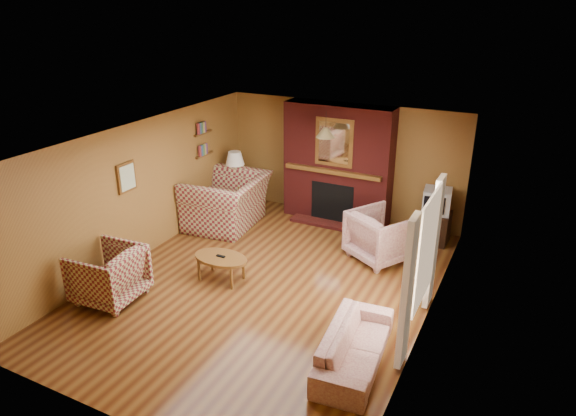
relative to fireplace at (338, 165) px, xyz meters
The scene contains 20 objects.
floor 3.21m from the fireplace, 90.00° to the right, with size 6.50×6.50×0.00m, color #49230F.
ceiling 3.22m from the fireplace, 90.00° to the right, with size 6.50×6.50×0.00m, color silver.
wall_back 0.27m from the fireplace, 90.00° to the left, with size 6.50×6.50×0.00m, color olive.
wall_front 6.23m from the fireplace, 90.00° to the right, with size 6.50×6.50×0.00m, color olive.
wall_left 3.89m from the fireplace, 129.95° to the right, with size 6.50×6.50×0.00m, color olive.
wall_right 3.89m from the fireplace, 50.05° to the right, with size 6.50×6.50×0.00m, color olive.
fireplace is the anchor object (origin of this frame).
window_right 4.02m from the fireplace, 52.40° to the right, with size 0.10×1.85×2.00m.
bookshelf 2.72m from the fireplace, 156.05° to the right, with size 0.09×0.55×0.71m.
botanical_print 4.12m from the fireplace, 126.90° to the right, with size 0.05×0.40×0.50m.
pendant_light 1.07m from the fireplace, 90.00° to the right, with size 0.36×0.36×0.48m.
plaid_loveseat 2.34m from the fireplace, 145.42° to the right, with size 1.58×1.38×1.03m, color maroon.
plaid_armchair 4.89m from the fireplace, 113.78° to the right, with size 0.91×0.94×0.85m, color maroon.
floral_sofa 4.67m from the fireplace, 65.48° to the right, with size 1.72×0.67×0.50m, color #BFAA94.
floral_armchair 2.01m from the fireplace, 43.89° to the right, with size 0.95×0.98×0.89m, color #BFAA94.
coffee_table 3.36m from the fireplace, 103.35° to the right, with size 0.93×0.58×0.44m.
side_table 2.33m from the fireplace, 165.71° to the right, with size 0.50×0.50×0.66m, color brown.
table_lamp 2.17m from the fireplace, 165.71° to the right, with size 0.40×0.40×0.66m.
tv_stand 2.24m from the fireplace, ahead, with size 0.55×0.50×0.61m, color black.
crt_tv 2.09m from the fireplace, ahead, with size 0.55×0.54×0.45m.
Camera 1 is at (3.52, -6.29, 4.32)m, focal length 32.00 mm.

